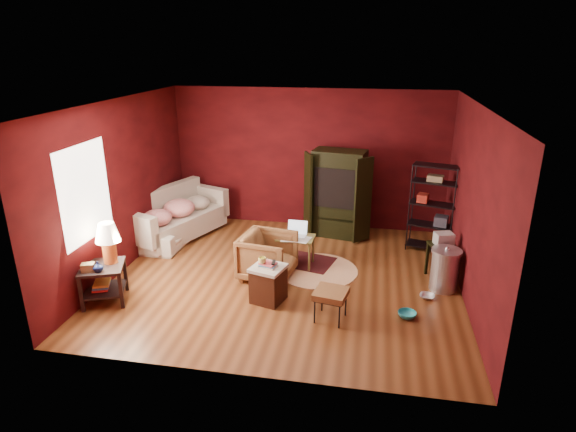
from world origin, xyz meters
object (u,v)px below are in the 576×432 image
armchair (268,254)px  laptop_desk (296,240)px  hamper (268,283)px  wire_shelving (433,205)px  sofa (174,221)px  tv_armoire (338,192)px  side_table (105,255)px

armchair → laptop_desk: 0.64m
hamper → wire_shelving: wire_shelving is taller
laptop_desk → sofa: bearing=166.1°
armchair → laptop_desk: (0.37, 0.52, 0.07)m
laptop_desk → wire_shelving: (2.31, 1.09, 0.41)m
tv_armoire → wire_shelving: size_ratio=1.06×
hamper → side_table: bearing=-171.2°
hamper → wire_shelving: 3.49m
laptop_desk → tv_armoire: size_ratio=0.45×
sofa → tv_armoire: (3.10, 0.76, 0.53)m
laptop_desk → hamper: bearing=-96.3°
sofa → hamper: bearing=-128.8°
sofa → wire_shelving: 4.88m
sofa → wire_shelving: wire_shelving is taller
armchair → hamper: (0.17, -0.74, -0.12)m
wire_shelving → side_table: bearing=-135.6°
tv_armoire → wire_shelving: bearing=-3.7°
laptop_desk → wire_shelving: size_ratio=0.48×
hamper → laptop_desk: laptop_desk is taller
sofa → armchair: bearing=-118.5°
hamper → laptop_desk: size_ratio=0.83×
armchair → tv_armoire: (0.94, 2.03, 0.48)m
hamper → wire_shelving: (2.51, 2.34, 0.60)m
sofa → tv_armoire: bearing=-74.2°
side_table → hamper: size_ratio=1.86×
armchair → wire_shelving: size_ratio=0.51×
sofa → wire_shelving: (4.84, 0.33, 0.52)m
side_table → wire_shelving: (4.86, 2.71, 0.17)m
sofa → tv_armoire: 3.23m
hamper → tv_armoire: 2.94m
laptop_desk → side_table: bearing=-144.8°
wire_shelving → sofa: bearing=-160.8°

